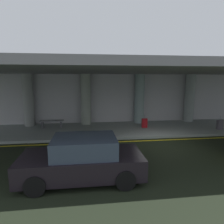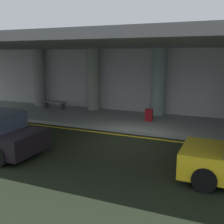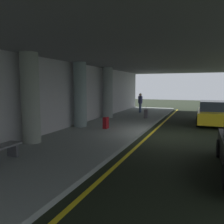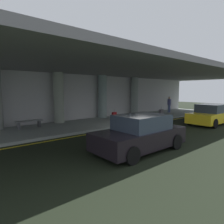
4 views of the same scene
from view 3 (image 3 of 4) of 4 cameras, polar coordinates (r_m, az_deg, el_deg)
name	(u,v)px [view 3 (image 3 of 4)]	position (r m, az deg, el deg)	size (l,w,h in m)	color
ground_plane	(163,136)	(11.68, 12.69, -5.81)	(60.00, 60.00, 0.00)	black
sidewalk	(106,130)	(12.52, -1.48, -4.46)	(26.00, 4.20, 0.15)	gray
lane_stripe_yellow	(150,134)	(11.80, 9.56, -5.60)	(26.00, 0.14, 0.01)	yellow
support_column_left_mid	(30,98)	(9.76, -19.83, 3.25)	(0.73, 0.73, 3.65)	gray
support_column_center	(80,95)	(13.02, -8.02, 4.32)	(0.73, 0.73, 3.65)	gray
support_column_right_mid	(108,93)	(16.60, -1.10, 4.87)	(0.73, 0.73, 3.65)	gray
ceiling_overhang	(115,58)	(12.19, 0.68, 13.54)	(28.00, 13.20, 0.30)	slate
terminal_back_wall	(70,96)	(13.36, -10.42, 4.01)	(26.00, 0.30, 3.80)	#B4B3B5
car_yellow_taxi	(213,113)	(16.01, 24.07, -0.30)	(4.10, 1.92, 1.50)	yellow
traveler_with_luggage	(140,102)	(19.91, 7.13, 2.63)	(0.38, 0.38, 1.68)	#44567D
suitcase_upright_primary	(106,123)	(12.43, -1.59, -2.74)	(0.36, 0.22, 0.90)	maroon
suitcase_upright_secondary	(146,114)	(16.59, 8.55, -0.45)	(0.36, 0.22, 0.90)	#544F58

